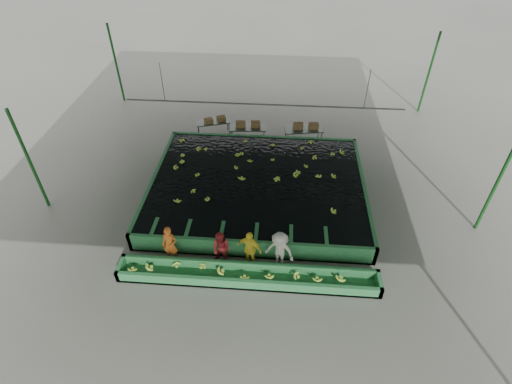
# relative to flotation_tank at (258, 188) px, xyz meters

# --- Properties ---
(ground) EXTENTS (80.00, 80.00, 0.00)m
(ground) POSITION_rel_flotation_tank_xyz_m (0.00, -1.50, -0.45)
(ground) COLOR slate
(ground) RESTS_ON ground
(shed_roof) EXTENTS (20.00, 22.00, 0.04)m
(shed_roof) POSITION_rel_flotation_tank_xyz_m (0.00, -1.50, 4.55)
(shed_roof) COLOR gray
(shed_roof) RESTS_ON shed_posts
(shed_posts) EXTENTS (20.00, 22.00, 5.00)m
(shed_posts) POSITION_rel_flotation_tank_xyz_m (0.00, -1.50, 2.05)
(shed_posts) COLOR #144F19
(shed_posts) RESTS_ON ground
(flotation_tank) EXTENTS (10.00, 8.00, 0.90)m
(flotation_tank) POSITION_rel_flotation_tank_xyz_m (0.00, 0.00, 0.00)
(flotation_tank) COLOR #29723A
(flotation_tank) RESTS_ON ground
(tank_water) EXTENTS (9.70, 7.70, 0.00)m
(tank_water) POSITION_rel_flotation_tank_xyz_m (0.00, -0.00, 0.40)
(tank_water) COLOR black
(tank_water) RESTS_ON flotation_tank
(sorting_trough) EXTENTS (10.00, 1.00, 0.50)m
(sorting_trough) POSITION_rel_flotation_tank_xyz_m (0.00, -5.10, -0.20)
(sorting_trough) COLOR #29723A
(sorting_trough) RESTS_ON ground
(cableway_rail) EXTENTS (0.08, 0.08, 14.00)m
(cableway_rail) POSITION_rel_flotation_tank_xyz_m (0.00, 3.50, 2.55)
(cableway_rail) COLOR #59605B
(cableway_rail) RESTS_ON shed_roof
(rail_hanger_left) EXTENTS (0.04, 0.04, 2.00)m
(rail_hanger_left) POSITION_rel_flotation_tank_xyz_m (-5.00, 3.50, 3.55)
(rail_hanger_left) COLOR #59605B
(rail_hanger_left) RESTS_ON shed_roof
(rail_hanger_right) EXTENTS (0.04, 0.04, 2.00)m
(rail_hanger_right) POSITION_rel_flotation_tank_xyz_m (5.00, 3.50, 3.55)
(rail_hanger_right) COLOR #59605B
(rail_hanger_right) RESTS_ON shed_roof
(worker_a) EXTENTS (0.65, 0.45, 1.69)m
(worker_a) POSITION_rel_flotation_tank_xyz_m (-3.12, -4.30, 0.40)
(worker_a) COLOR orange
(worker_a) RESTS_ON ground
(worker_b) EXTENTS (0.94, 0.85, 1.59)m
(worker_b) POSITION_rel_flotation_tank_xyz_m (-1.10, -4.30, 0.34)
(worker_b) COLOR #A12528
(worker_b) RESTS_ON ground
(worker_c) EXTENTS (1.11, 0.76, 1.75)m
(worker_c) POSITION_rel_flotation_tank_xyz_m (-0.00, -4.30, 0.42)
(worker_c) COLOR yellow
(worker_c) RESTS_ON ground
(worker_d) EXTENTS (1.29, 0.97, 1.76)m
(worker_d) POSITION_rel_flotation_tank_xyz_m (1.17, -4.30, 0.43)
(worker_d) COLOR beige
(worker_d) RESTS_ON ground
(packing_table_left) EXTENTS (2.08, 1.29, 0.88)m
(packing_table_left) POSITION_rel_flotation_tank_xyz_m (-2.98, 5.30, -0.01)
(packing_table_left) COLOR #59605B
(packing_table_left) RESTS_ON ground
(packing_table_mid) EXTENTS (2.09, 0.95, 0.93)m
(packing_table_mid) POSITION_rel_flotation_tank_xyz_m (-0.91, 4.74, 0.01)
(packing_table_mid) COLOR #59605B
(packing_table_mid) RESTS_ON ground
(packing_table_right) EXTENTS (2.22, 1.19, 0.96)m
(packing_table_right) POSITION_rel_flotation_tank_xyz_m (2.22, 4.72, 0.03)
(packing_table_right) COLOR #59605B
(packing_table_right) RESTS_ON ground
(box_stack_left) EXTENTS (1.25, 0.84, 0.26)m
(box_stack_left) POSITION_rel_flotation_tank_xyz_m (-2.84, 5.27, 0.43)
(box_stack_left) COLOR brown
(box_stack_left) RESTS_ON packing_table_left
(box_stack_mid) EXTENTS (1.39, 0.48, 0.29)m
(box_stack_mid) POSITION_rel_flotation_tank_xyz_m (-0.89, 4.80, 0.48)
(box_stack_mid) COLOR brown
(box_stack_mid) RESTS_ON packing_table_mid
(box_stack_right) EXTENTS (1.41, 0.47, 0.30)m
(box_stack_right) POSITION_rel_flotation_tank_xyz_m (2.32, 4.80, 0.51)
(box_stack_right) COLOR brown
(box_stack_right) RESTS_ON packing_table_right
(floating_bananas) EXTENTS (9.14, 6.23, 0.12)m
(floating_bananas) POSITION_rel_flotation_tank_xyz_m (0.00, 0.80, 0.40)
(floating_bananas) COLOR #A4CD3C
(floating_bananas) RESTS_ON tank_water
(trough_bananas) EXTENTS (9.42, 0.63, 0.13)m
(trough_bananas) POSITION_rel_flotation_tank_xyz_m (0.00, -5.10, -0.05)
(trough_bananas) COLOR #A4CD3C
(trough_bananas) RESTS_ON sorting_trough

